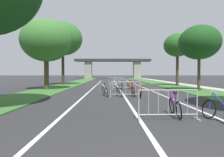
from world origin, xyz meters
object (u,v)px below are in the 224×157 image
Objects in this scene: crowd_barrier_second at (125,89)px; crowd_barrier_fourth at (116,81)px; tree_left_oak_mid at (46,41)px; tree_left_cypress_far at (63,39)px; bicycle_orange_3 at (141,92)px; bicycle_teal_1 at (121,86)px; crowd_barrier_third at (123,84)px; bicycle_yellow_5 at (129,85)px; bicycle_red_4 at (133,91)px; bicycle_black_0 at (119,91)px; bicycle_blue_7 at (220,111)px; bicycle_silver_2 at (105,91)px; crowd_barrier_nearest at (168,105)px; bicycle_purple_6 at (175,107)px; tree_right_pine_near at (199,43)px; tree_right_pine_far at (178,45)px.

crowd_barrier_second is 12.58m from crowd_barrier_fourth.
tree_left_cypress_far reaches higher than tree_left_oak_mid.
tree_left_cypress_far is 4.13× the size of crowd_barrier_second.
crowd_barrier_fourth reaches higher than bicycle_orange_3.
tree_left_oak_mid is 8.64m from bicycle_teal_1.
bicycle_yellow_5 is (0.67, 0.55, -0.14)m from crowd_barrier_third.
crowd_barrier_third is at bearing 90.25° from bicycle_red_4.
tree_left_cypress_far is 5.33× the size of bicycle_black_0.
bicycle_yellow_5 is (-0.02, 7.26, 0.01)m from bicycle_orange_3.
bicycle_orange_3 is 6.41m from bicycle_blue_7.
bicycle_red_4 is 0.96× the size of bicycle_yellow_5.
tree_left_oak_mid is at bearing 123.38° from bicycle_silver_2.
crowd_barrier_third is at bearing 3.21° from tree_left_oak_mid.
bicycle_teal_1 is 1.42m from bicycle_yellow_5.
tree_left_cypress_far reaches higher than crowd_barrier_nearest.
crowd_barrier_fourth is (-0.16, 12.58, 0.00)m from crowd_barrier_second.
tree_left_oak_mid is 15.19m from bicycle_purple_6.
bicycle_black_0 is 0.96m from bicycle_silver_2.
tree_left_oak_mid is 3.27× the size of crowd_barrier_second.
bicycle_red_4 is (-0.44, 0.80, 0.03)m from bicycle_orange_3.
bicycle_blue_7 is at bearing -84.34° from bicycle_teal_1.
crowd_barrier_fourth reaches higher than bicycle_teal_1.
tree_left_oak_mid is at bearing 173.32° from bicycle_teal_1.
crowd_barrier_nearest is 13.13m from bicycle_yellow_5.
bicycle_purple_6 is (0.39, -12.61, -0.01)m from bicycle_yellow_5.
tree_right_pine_near reaches higher than crowd_barrier_third.
tree_right_pine_far is at bearing 61.61° from bicycle_blue_7.
bicycle_teal_1 is 1.08× the size of bicycle_orange_3.
tree_left_cypress_far is at bearing 173.62° from crowd_barrier_fourth.
bicycle_red_4 reaches higher than bicycle_orange_3.
bicycle_black_0 is 5.29m from bicycle_teal_1.
bicycle_blue_7 reaches higher than bicycle_purple_6.
bicycle_red_4 is (-0.39, 6.67, -0.13)m from crowd_barrier_nearest.
crowd_barrier_fourth reaches higher than bicycle_yellow_5.
tree_left_cypress_far is at bearing 129.20° from bicycle_teal_1.
bicycle_red_4 is at bearing -150.57° from tree_right_pine_near.
crowd_barrier_fourth is (7.17, 6.72, -4.31)m from tree_left_oak_mid.
crowd_barrier_nearest is 7.14m from bicycle_silver_2.
tree_right_pine_near reaches higher than crowd_barrier_second.
tree_right_pine_near is 0.88× the size of tree_right_pine_far.
tree_right_pine_far is 4.17× the size of bicycle_purple_6.
bicycle_purple_6 is at bearing -80.28° from bicycle_silver_2.
crowd_barrier_fourth is at bearing 86.23° from bicycle_teal_1.
crowd_barrier_fourth is 6.85m from bicycle_teal_1.
crowd_barrier_second is at bearing -96.36° from bicycle_teal_1.
crowd_barrier_nearest and crowd_barrier_fourth have the same top height.
bicycle_blue_7 is (1.62, -0.35, -0.14)m from crowd_barrier_nearest.
bicycle_black_0 is (-7.43, -3.55, -4.02)m from tree_right_pine_near.
tree_left_oak_mid is 15.31m from crowd_barrier_nearest.
bicycle_blue_7 is at bearing -31.41° from bicycle_purple_6.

